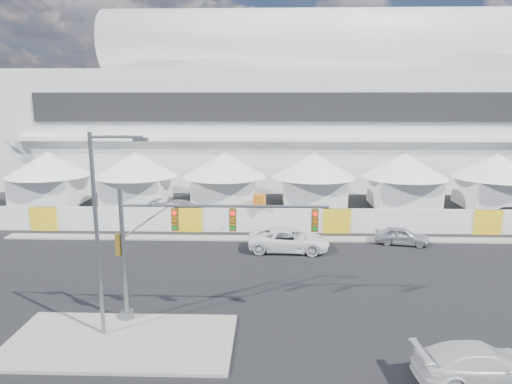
{
  "coord_description": "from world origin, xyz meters",
  "views": [
    {
      "loc": [
        0.59,
        -21.36,
        10.62
      ],
      "look_at": [
        -0.38,
        10.0,
        4.24
      ],
      "focal_mm": 32.0,
      "sensor_mm": 36.0,
      "label": 1
    }
  ],
  "objects_px": {
    "pickup_curb": "(289,240)",
    "boom_lift": "(220,218)",
    "lot_car_c": "(183,210)",
    "traffic_mast": "(171,246)",
    "pickup_near": "(481,364)",
    "streetlight_median": "(101,222)",
    "sedan_silver": "(401,236)"
  },
  "relations": [
    {
      "from": "lot_car_c",
      "to": "streetlight_median",
      "type": "xyz_separation_m",
      "value": [
        0.58,
        -21.01,
        4.58
      ]
    },
    {
      "from": "pickup_curb",
      "to": "pickup_near",
      "type": "height_order",
      "value": "pickup_curb"
    },
    {
      "from": "pickup_curb",
      "to": "pickup_near",
      "type": "relative_size",
      "value": 1.13
    },
    {
      "from": "pickup_near",
      "to": "streetlight_median",
      "type": "xyz_separation_m",
      "value": [
        -15.38,
        2.95,
        4.66
      ]
    },
    {
      "from": "sedan_silver",
      "to": "boom_lift",
      "type": "xyz_separation_m",
      "value": [
        -14.06,
        4.06,
        0.2
      ]
    },
    {
      "from": "traffic_mast",
      "to": "boom_lift",
      "type": "distance_m",
      "value": 16.95
    },
    {
      "from": "lot_car_c",
      "to": "traffic_mast",
      "type": "relative_size",
      "value": 0.57
    },
    {
      "from": "pickup_curb",
      "to": "pickup_near",
      "type": "xyz_separation_m",
      "value": [
        6.72,
        -15.28,
        -0.06
      ]
    },
    {
      "from": "pickup_near",
      "to": "streetlight_median",
      "type": "bearing_deg",
      "value": 75.1
    },
    {
      "from": "traffic_mast",
      "to": "boom_lift",
      "type": "relative_size",
      "value": 1.54
    },
    {
      "from": "sedan_silver",
      "to": "pickup_near",
      "type": "bearing_deg",
      "value": -174.23
    },
    {
      "from": "streetlight_median",
      "to": "boom_lift",
      "type": "bearing_deg",
      "value": 80.38
    },
    {
      "from": "pickup_near",
      "to": "streetlight_median",
      "type": "distance_m",
      "value": 16.34
    },
    {
      "from": "pickup_near",
      "to": "boom_lift",
      "type": "bearing_deg",
      "value": 26.21
    },
    {
      "from": "pickup_near",
      "to": "boom_lift",
      "type": "distance_m",
      "value": 24.43
    },
    {
      "from": "sedan_silver",
      "to": "pickup_curb",
      "type": "xyz_separation_m",
      "value": [
        -8.47,
        -1.76,
        0.14
      ]
    },
    {
      "from": "traffic_mast",
      "to": "streetlight_median",
      "type": "height_order",
      "value": "streetlight_median"
    },
    {
      "from": "pickup_near",
      "to": "lot_car_c",
      "type": "height_order",
      "value": "lot_car_c"
    },
    {
      "from": "lot_car_c",
      "to": "boom_lift",
      "type": "xyz_separation_m",
      "value": [
        3.66,
        -2.86,
        0.03
      ]
    },
    {
      "from": "traffic_mast",
      "to": "sedan_silver",
      "type": "bearing_deg",
      "value": 41.1
    },
    {
      "from": "traffic_mast",
      "to": "boom_lift",
      "type": "bearing_deg",
      "value": 88.6
    },
    {
      "from": "lot_car_c",
      "to": "pickup_curb",
      "type": "bearing_deg",
      "value": -122.77
    },
    {
      "from": "traffic_mast",
      "to": "streetlight_median",
      "type": "relative_size",
      "value": 1.09
    },
    {
      "from": "pickup_curb",
      "to": "boom_lift",
      "type": "height_order",
      "value": "boom_lift"
    },
    {
      "from": "sedan_silver",
      "to": "boom_lift",
      "type": "relative_size",
      "value": 0.6
    },
    {
      "from": "streetlight_median",
      "to": "traffic_mast",
      "type": "bearing_deg",
      "value": 28.86
    },
    {
      "from": "lot_car_c",
      "to": "sedan_silver",
      "type": "bearing_deg",
      "value": -100.91
    },
    {
      "from": "sedan_silver",
      "to": "streetlight_median",
      "type": "xyz_separation_m",
      "value": [
        -17.13,
        -14.09,
        4.74
      ]
    },
    {
      "from": "pickup_curb",
      "to": "lot_car_c",
      "type": "relative_size",
      "value": 1.02
    },
    {
      "from": "traffic_mast",
      "to": "boom_lift",
      "type": "height_order",
      "value": "traffic_mast"
    },
    {
      "from": "sedan_silver",
      "to": "lot_car_c",
      "type": "relative_size",
      "value": 0.68
    },
    {
      "from": "streetlight_median",
      "to": "lot_car_c",
      "type": "bearing_deg",
      "value": 91.58
    }
  ]
}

